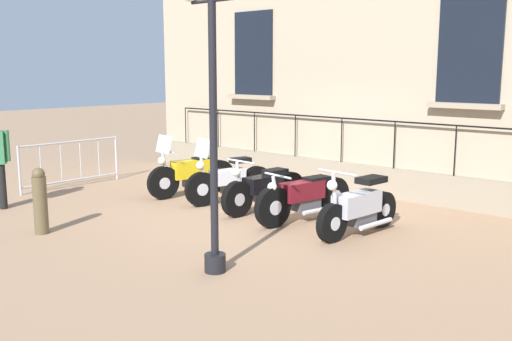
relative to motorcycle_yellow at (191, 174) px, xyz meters
The scene contains 9 objects.
ground_plane 2.12m from the motorcycle_yellow, 95.38° to the left, with size 60.00×60.00×0.00m, color #9E7A5B.
motorcycle_yellow is the anchor object (origin of this frame).
motorcycle_white 1.07m from the motorcycle_yellow, 91.43° to the left, with size 1.91×0.74×1.31m.
motorcycle_black 2.04m from the motorcycle_yellow, 89.54° to the left, with size 2.04×0.72×1.02m.
motorcycle_maroon 3.04m from the motorcycle_yellow, 87.81° to the left, with size 2.11×0.74×0.89m.
motorcycle_silver 4.20m from the motorcycle_yellow, 87.12° to the left, with size 1.91×0.74×1.09m.
lamppost 5.36m from the motorcycle_yellow, 51.57° to the left, with size 0.40×1.10×3.83m.
crowd_barrier 2.94m from the motorcycle_yellow, 65.95° to the right, with size 2.46×0.06×1.05m.
bollard 3.58m from the motorcycle_yellow, ahead, with size 0.22×0.22×1.07m.
Camera 1 is at (8.18, 6.86, 2.60)m, focal length 40.51 mm.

